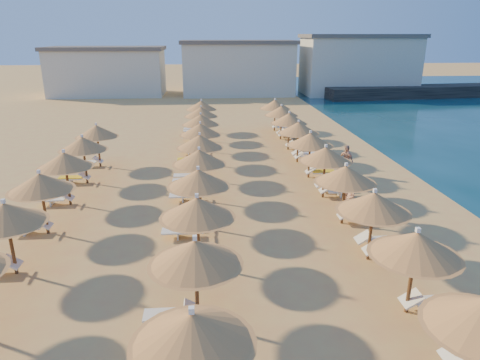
{
  "coord_description": "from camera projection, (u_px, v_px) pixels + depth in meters",
  "views": [
    {
      "loc": [
        -2.49,
        -15.75,
        8.07
      ],
      "look_at": [
        -0.92,
        4.0,
        1.3
      ],
      "focal_mm": 32.0,
      "sensor_mm": 36.0,
      "label": 1
    }
  ],
  "objects": [
    {
      "name": "ground",
      "position": [
        270.0,
        240.0,
        17.66
      ],
      "size": [
        220.0,
        220.0,
        0.0
      ],
      "primitive_type": "plane",
      "color": "tan",
      "rests_on": "ground"
    },
    {
      "name": "parasol_row_west",
      "position": [
        199.0,
        168.0,
        19.6
      ],
      "size": [
        2.72,
        38.59,
        2.83
      ],
      "color": "brown",
      "rests_on": "ground"
    },
    {
      "name": "beachgoer_a",
      "position": [
        350.0,
        199.0,
        19.88
      ],
      "size": [
        0.49,
        0.64,
        1.58
      ],
      "primitive_type": "imported",
      "rotation": [
        0.0,
        0.0,
        -1.37
      ],
      "color": "tan",
      "rests_on": "ground"
    },
    {
      "name": "parasol_row_east",
      "position": [
        335.0,
        165.0,
        20.08
      ],
      "size": [
        2.72,
        38.59,
        2.83
      ],
      "color": "brown",
      "rests_on": "ground"
    },
    {
      "name": "hotel_blocks",
      "position": [
        244.0,
        67.0,
        59.4
      ],
      "size": [
        50.29,
        10.36,
        8.1
      ],
      "color": "beige",
      "rests_on": "ground"
    },
    {
      "name": "parasol_row_inland",
      "position": [
        40.0,
        183.0,
        17.57
      ],
      "size": [
        2.72,
        22.29,
        2.83
      ],
      "color": "brown",
      "rests_on": "ground"
    },
    {
      "name": "beachgoer_b",
      "position": [
        345.0,
        191.0,
        20.88
      ],
      "size": [
        0.77,
        0.92,
        1.67
      ],
      "primitive_type": "imported",
      "rotation": [
        0.0,
        0.0,
        -1.38
      ],
      "color": "tan",
      "rests_on": "ground"
    },
    {
      "name": "beachgoer_c",
      "position": [
        346.0,
        160.0,
        25.58
      ],
      "size": [
        0.91,
        1.17,
        1.86
      ],
      "primitive_type": "imported",
      "rotation": [
        0.0,
        0.0,
        -1.09
      ],
      "color": "tan",
      "rests_on": "ground"
    },
    {
      "name": "loungers",
      "position": [
        231.0,
        209.0,
        19.9
      ],
      "size": [
        16.0,
        36.47,
        0.66
      ],
      "color": "white",
      "rests_on": "ground"
    },
    {
      "name": "jetty",
      "position": [
        433.0,
        91.0,
        57.94
      ],
      "size": [
        30.26,
        7.2,
        1.5
      ],
      "primitive_type": "cube",
      "rotation": [
        0.0,
        0.0,
        0.11
      ],
      "color": "black",
      "rests_on": "ground"
    }
  ]
}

